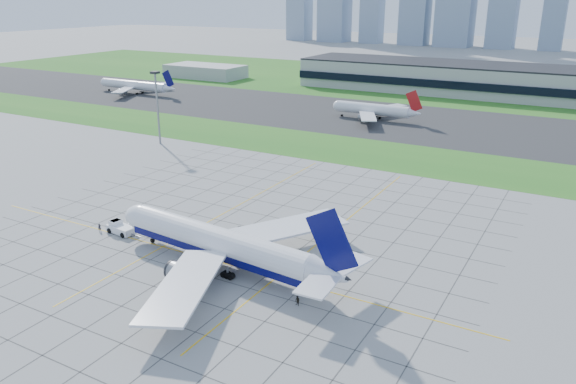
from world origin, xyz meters
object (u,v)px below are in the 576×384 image
(light_mast, at_px, (157,99))
(crew_far, at_px, (297,301))
(crew_near, at_px, (100,227))
(pushback_tug, at_px, (120,228))
(distant_jet_1, at_px, (374,109))
(distant_jet_0, at_px, (135,85))
(airliner, at_px, (220,244))

(light_mast, xyz_separation_m, crew_far, (96.32, -73.99, -15.25))
(light_mast, distance_m, crew_near, 80.97)
(pushback_tug, distance_m, distant_jet_1, 141.99)
(distant_jet_0, xyz_separation_m, distant_jet_1, (137.01, -0.34, -0.00))
(crew_near, distance_m, crew_far, 54.77)
(airliner, height_order, crew_near, airliner)
(distant_jet_0, bearing_deg, crew_far, -39.65)
(light_mast, bearing_deg, crew_far, -37.53)
(pushback_tug, relative_size, crew_near, 5.46)
(crew_near, height_order, crew_far, crew_far)
(light_mast, distance_m, distant_jet_0, 114.69)
(distant_jet_0, relative_size, distant_jet_1, 1.16)
(airliner, bearing_deg, light_mast, 143.56)
(light_mast, height_order, airliner, light_mast)
(airliner, height_order, distant_jet_0, airliner)
(light_mast, relative_size, pushback_tug, 2.58)
(crew_far, distance_m, distant_jet_0, 235.41)
(light_mast, bearing_deg, pushback_tug, -54.69)
(crew_near, height_order, distant_jet_1, distant_jet_1)
(crew_near, xyz_separation_m, distant_jet_0, (-126.85, 143.76, 3.58))
(light_mast, xyz_separation_m, distant_jet_0, (-84.92, 76.19, -11.69))
(distant_jet_1, bearing_deg, distant_jet_0, 179.86)
(crew_far, xyz_separation_m, distant_jet_1, (-44.22, 149.84, 3.56))
(light_mast, xyz_separation_m, distant_jet_1, (52.10, 75.85, -11.70))
(pushback_tug, bearing_deg, light_mast, 130.77)
(pushback_tug, relative_size, distant_jet_1, 0.23)
(airliner, relative_size, distant_jet_0, 1.15)
(airliner, relative_size, crew_far, 30.67)
(airliner, distance_m, distant_jet_0, 216.34)
(crew_near, relative_size, distant_jet_0, 0.04)
(airliner, height_order, pushback_tug, airliner)
(pushback_tug, xyz_separation_m, crew_far, (49.57, -7.99, -0.28))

